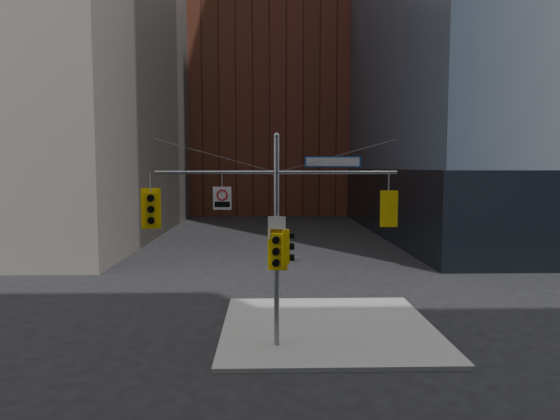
{
  "coord_description": "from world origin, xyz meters",
  "views": [
    {
      "loc": [
        -0.32,
        -14.5,
        6.16
      ],
      "look_at": [
        0.11,
        2.0,
        4.75
      ],
      "focal_mm": 32.0,
      "sensor_mm": 36.0,
      "label": 1
    }
  ],
  "objects_px": {
    "traffic_light_west_arm": "(151,209)",
    "regulatory_sign_arm": "(222,197)",
    "traffic_light_east_arm": "(388,208)",
    "signal_assembly": "(277,220)",
    "traffic_light_pole_side": "(286,246)",
    "traffic_light_pole_front": "(277,250)",
    "street_sign_blade": "(333,162)"
  },
  "relations": [
    {
      "from": "traffic_light_pole_front",
      "to": "street_sign_blade",
      "type": "relative_size",
      "value": 0.75
    },
    {
      "from": "traffic_light_west_arm",
      "to": "regulatory_sign_arm",
      "type": "distance_m",
      "value": 2.38
    },
    {
      "from": "signal_assembly",
      "to": "traffic_light_pole_side",
      "type": "bearing_deg",
      "value": 1.82
    },
    {
      "from": "signal_assembly",
      "to": "traffic_light_west_arm",
      "type": "bearing_deg",
      "value": 179.81
    },
    {
      "from": "traffic_light_east_arm",
      "to": "regulatory_sign_arm",
      "type": "distance_m",
      "value": 5.55
    },
    {
      "from": "signal_assembly",
      "to": "traffic_light_pole_side",
      "type": "relative_size",
      "value": 7.02
    },
    {
      "from": "traffic_light_pole_front",
      "to": "street_sign_blade",
      "type": "distance_m",
      "value": 3.46
    },
    {
      "from": "traffic_light_west_arm",
      "to": "traffic_light_pole_front",
      "type": "xyz_separation_m",
      "value": [
        4.16,
        -0.28,
        -1.36
      ]
    },
    {
      "from": "signal_assembly",
      "to": "traffic_light_pole_side",
      "type": "xyz_separation_m",
      "value": [
        0.33,
        0.01,
        -0.89
      ]
    },
    {
      "from": "signal_assembly",
      "to": "street_sign_blade",
      "type": "height_order",
      "value": "signal_assembly"
    },
    {
      "from": "traffic_light_pole_side",
      "to": "traffic_light_pole_front",
      "type": "bearing_deg",
      "value": 126.25
    },
    {
      "from": "traffic_light_west_arm",
      "to": "regulatory_sign_arm",
      "type": "relative_size",
      "value": 1.78
    },
    {
      "from": "traffic_light_pole_side",
      "to": "traffic_light_pole_front",
      "type": "relative_size",
      "value": 0.82
    },
    {
      "from": "traffic_light_pole_side",
      "to": "traffic_light_pole_front",
      "type": "height_order",
      "value": "traffic_light_pole_front"
    },
    {
      "from": "traffic_light_east_arm",
      "to": "traffic_light_pole_front",
      "type": "height_order",
      "value": "traffic_light_east_arm"
    },
    {
      "from": "signal_assembly",
      "to": "regulatory_sign_arm",
      "type": "height_order",
      "value": "signal_assembly"
    },
    {
      "from": "signal_assembly",
      "to": "regulatory_sign_arm",
      "type": "relative_size",
      "value": 10.48
    },
    {
      "from": "traffic_light_pole_front",
      "to": "regulatory_sign_arm",
      "type": "height_order",
      "value": "regulatory_sign_arm"
    },
    {
      "from": "traffic_light_west_arm",
      "to": "regulatory_sign_arm",
      "type": "bearing_deg",
      "value": -12.8
    },
    {
      "from": "traffic_light_west_arm",
      "to": "traffic_light_pole_front",
      "type": "bearing_deg",
      "value": -15.83
    },
    {
      "from": "signal_assembly",
      "to": "traffic_light_east_arm",
      "type": "bearing_deg",
      "value": 0.02
    },
    {
      "from": "traffic_light_pole_side",
      "to": "traffic_light_east_arm",
      "type": "bearing_deg",
      "value": -94.16
    },
    {
      "from": "traffic_light_pole_side",
      "to": "street_sign_blade",
      "type": "relative_size",
      "value": 0.61
    },
    {
      "from": "traffic_light_east_arm",
      "to": "traffic_light_pole_side",
      "type": "distance_m",
      "value": 3.64
    },
    {
      "from": "signal_assembly",
      "to": "traffic_light_west_arm",
      "type": "distance_m",
      "value": 4.17
    },
    {
      "from": "signal_assembly",
      "to": "traffic_light_pole_side",
      "type": "distance_m",
      "value": 0.95
    },
    {
      "from": "traffic_light_pole_side",
      "to": "regulatory_sign_arm",
      "type": "xyz_separation_m",
      "value": [
        -2.13,
        -0.03,
        1.65
      ]
    },
    {
      "from": "traffic_light_pole_side",
      "to": "regulatory_sign_arm",
      "type": "distance_m",
      "value": 2.69
    },
    {
      "from": "street_sign_blade",
      "to": "regulatory_sign_arm",
      "type": "xyz_separation_m",
      "value": [
        -3.66,
        -0.02,
        -1.18
      ]
    },
    {
      "from": "traffic_light_west_arm",
      "to": "street_sign_blade",
      "type": "relative_size",
      "value": 0.73
    },
    {
      "from": "traffic_light_east_arm",
      "to": "traffic_light_west_arm",
      "type": "bearing_deg",
      "value": 5.66
    },
    {
      "from": "traffic_light_pole_front",
      "to": "traffic_light_east_arm",
      "type": "bearing_deg",
      "value": 12.77
    }
  ]
}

